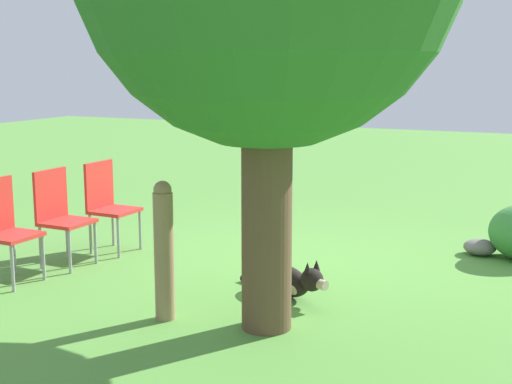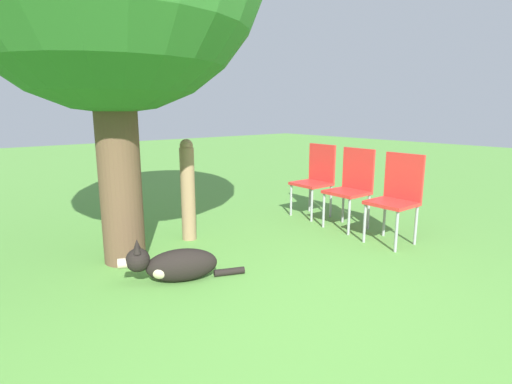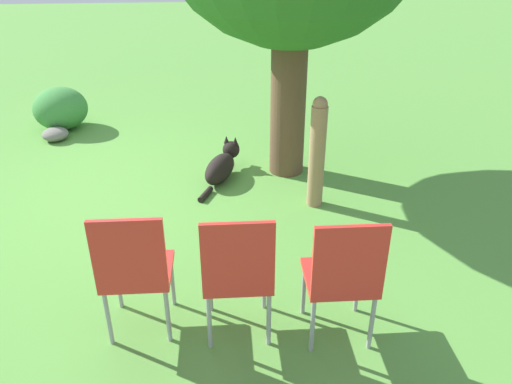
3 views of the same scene
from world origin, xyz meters
name	(u,v)px [view 3 (image 3 of 3)]	position (x,y,z in m)	size (l,w,h in m)	color
ground_plane	(169,190)	(0.00, 0.00, 0.00)	(30.00, 30.00, 0.00)	#56933D
dog	(222,165)	(-0.24, 0.57, 0.15)	(0.98, 0.50, 0.38)	black
fence_post	(317,152)	(0.43, 1.46, 0.56)	(0.15, 0.15, 1.10)	#937551
red_chair_0	(134,267)	(2.08, -0.04, 0.54)	(0.43, 0.45, 0.95)	red
red_chair_1	(238,270)	(2.17, 0.61, 0.54)	(0.43, 0.45, 0.95)	red
red_chair_2	(343,274)	(2.26, 1.26, 0.54)	(0.43, 0.45, 0.95)	red
garden_rock	(55,134)	(-1.53, -1.54, 0.08)	(0.33, 0.33, 0.16)	slate
low_shrub	(60,108)	(-1.95, -1.55, 0.28)	(0.71, 0.71, 0.57)	#3D843D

